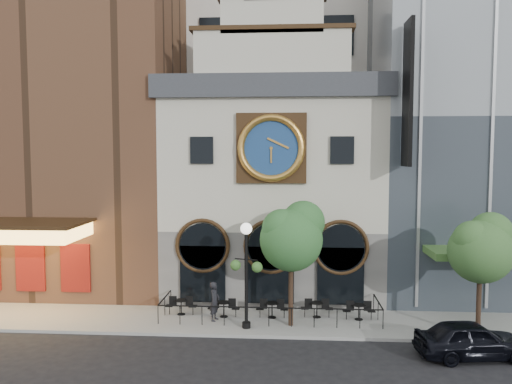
{
  "coord_description": "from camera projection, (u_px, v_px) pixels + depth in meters",
  "views": [
    {
      "loc": [
        0.9,
        -21.71,
        8.26
      ],
      "look_at": [
        -0.92,
        6.0,
        6.13
      ],
      "focal_mm": 35.0,
      "sensor_mm": 36.0,
      "label": 1
    }
  ],
  "objects": [
    {
      "name": "ground",
      "position": [
        268.0,
        339.0,
        22.29
      ],
      "size": [
        120.0,
        120.0,
        0.0
      ],
      "primitive_type": "plane",
      "color": "black",
      "rests_on": "ground"
    },
    {
      "name": "sidewalk",
      "position": [
        270.0,
        319.0,
        24.77
      ],
      "size": [
        44.0,
        5.0,
        0.15
      ],
      "primitive_type": "cube",
      "color": "gray",
      "rests_on": "ground"
    },
    {
      "name": "clock_building",
      "position": [
        274.0,
        180.0,
        29.57
      ],
      "size": [
        12.6,
        8.78,
        18.65
      ],
      "color": "#605E5B",
      "rests_on": "ground"
    },
    {
      "name": "theater_building",
      "position": [
        73.0,
        86.0,
        32.09
      ],
      "size": [
        14.0,
        15.6,
        25.0
      ],
      "color": "brown",
      "rests_on": "ground"
    },
    {
      "name": "retail_building",
      "position": [
        486.0,
        123.0,
        30.6
      ],
      "size": [
        14.0,
        14.4,
        20.0
      ],
      "color": "gray",
      "rests_on": "ground"
    },
    {
      "name": "office_tower",
      "position": [
        279.0,
        10.0,
        40.66
      ],
      "size": [
        20.0,
        16.0,
        40.0
      ],
      "primitive_type": "cube",
      "color": "beige",
      "rests_on": "ground"
    },
    {
      "name": "cafe_railing",
      "position": [
        270.0,
        309.0,
        24.73
      ],
      "size": [
        10.6,
        2.6,
        0.9
      ],
      "primitive_type": null,
      "color": "black",
      "rests_on": "sidewalk"
    },
    {
      "name": "bistro_0",
      "position": [
        181.0,
        306.0,
        25.16
      ],
      "size": [
        1.58,
        0.68,
        0.9
      ],
      "color": "black",
      "rests_on": "sidewalk"
    },
    {
      "name": "bistro_1",
      "position": [
        224.0,
        308.0,
        24.8
      ],
      "size": [
        1.58,
        0.68,
        0.9
      ],
      "color": "black",
      "rests_on": "sidewalk"
    },
    {
      "name": "bistro_2",
      "position": [
        272.0,
        309.0,
        24.68
      ],
      "size": [
        1.58,
        0.68,
        0.9
      ],
      "color": "black",
      "rests_on": "sidewalk"
    },
    {
      "name": "bistro_3",
      "position": [
        317.0,
        308.0,
        24.74
      ],
      "size": [
        1.58,
        0.68,
        0.9
      ],
      "color": "black",
      "rests_on": "sidewalk"
    },
    {
      "name": "bistro_4",
      "position": [
        359.0,
        310.0,
        24.38
      ],
      "size": [
        1.58,
        0.68,
        0.9
      ],
      "color": "black",
      "rests_on": "sidewalk"
    },
    {
      "name": "car_right",
      "position": [
        472.0,
        339.0,
        20.16
      ],
      "size": [
        4.68,
        2.34,
        1.53
      ],
      "primitive_type": "imported",
      "rotation": [
        0.0,
        0.0,
        1.69
      ],
      "color": "black",
      "rests_on": "ground"
    },
    {
      "name": "pedestrian",
      "position": [
        215.0,
        301.0,
        24.27
      ],
      "size": [
        0.58,
        0.77,
        1.9
      ],
      "primitive_type": "imported",
      "rotation": [
        0.0,
        0.0,
        1.37
      ],
      "color": "black",
      "rests_on": "sidewalk"
    },
    {
      "name": "lamppost",
      "position": [
        246.0,
        263.0,
        23.06
      ],
      "size": [
        1.53,
        0.83,
        4.95
      ],
      "rotation": [
        0.0,
        0.0,
        -0.3
      ],
      "color": "black",
      "rests_on": "sidewalk"
    },
    {
      "name": "tree_left",
      "position": [
        292.0,
        235.0,
        23.35
      ],
      "size": [
        3.07,
        2.95,
        5.91
      ],
      "color": "#382619",
      "rests_on": "sidewalk"
    },
    {
      "name": "tree_right",
      "position": [
        482.0,
        246.0,
        21.82
      ],
      "size": [
        2.88,
        2.78,
        5.55
      ],
      "color": "#382619",
      "rests_on": "sidewalk"
    }
  ]
}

